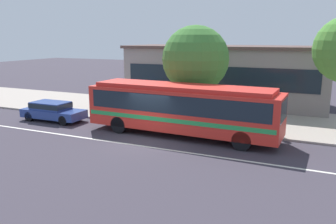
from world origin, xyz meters
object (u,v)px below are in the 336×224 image
(pedestrian_waiting_near_sign, at_px, (158,103))
(street_tree_near_stop, at_px, (195,59))
(transit_bus, at_px, (182,107))
(pedestrian_walking_along_curb, at_px, (277,119))
(bus_stop_sign, at_px, (264,107))
(sedan_behind_bus, at_px, (52,110))
(pedestrian_standing_by_tree, at_px, (168,107))

(pedestrian_waiting_near_sign, bearing_deg, street_tree_near_stop, -2.43)
(transit_bus, relative_size, pedestrian_waiting_near_sign, 6.82)
(transit_bus, xyz_separation_m, pedestrian_walking_along_curb, (5.02, 1.95, -0.64))
(bus_stop_sign, relative_size, street_tree_near_stop, 0.40)
(pedestrian_waiting_near_sign, height_order, street_tree_near_stop, street_tree_near_stop)
(pedestrian_walking_along_curb, bearing_deg, transit_bus, -158.75)
(transit_bus, relative_size, bus_stop_sign, 4.47)
(sedan_behind_bus, bearing_deg, pedestrian_standing_by_tree, 18.09)
(pedestrian_walking_along_curb, distance_m, bus_stop_sign, 1.01)
(sedan_behind_bus, height_order, pedestrian_walking_along_curb, pedestrian_walking_along_curb)
(transit_bus, height_order, pedestrian_standing_by_tree, transit_bus)
(pedestrian_standing_by_tree, distance_m, street_tree_near_stop, 3.58)
(bus_stop_sign, bearing_deg, pedestrian_waiting_near_sign, 167.43)
(sedan_behind_bus, height_order, pedestrian_waiting_near_sign, pedestrian_waiting_near_sign)
(street_tree_near_stop, bearing_deg, sedan_behind_bus, -158.44)
(sedan_behind_bus, xyz_separation_m, pedestrian_standing_by_tree, (7.53, 2.46, 0.36))
(sedan_behind_bus, bearing_deg, pedestrian_waiting_near_sign, 30.51)
(street_tree_near_stop, bearing_deg, transit_bus, -82.65)
(transit_bus, height_order, pedestrian_waiting_near_sign, transit_bus)
(bus_stop_sign, distance_m, street_tree_near_stop, 5.52)
(pedestrian_waiting_near_sign, height_order, bus_stop_sign, bus_stop_sign)
(pedestrian_waiting_near_sign, relative_size, bus_stop_sign, 0.66)
(pedestrian_waiting_near_sign, distance_m, pedestrian_walking_along_curb, 8.35)
(pedestrian_waiting_near_sign, bearing_deg, bus_stop_sign, -12.57)
(sedan_behind_bus, xyz_separation_m, pedestrian_waiting_near_sign, (6.21, 3.66, 0.35))
(transit_bus, relative_size, street_tree_near_stop, 1.80)
(pedestrian_waiting_near_sign, distance_m, bus_stop_sign, 7.66)
(transit_bus, xyz_separation_m, pedestrian_waiting_near_sign, (-3.19, 3.47, -0.64))
(pedestrian_walking_along_curb, height_order, street_tree_near_stop, street_tree_near_stop)
(bus_stop_sign, bearing_deg, street_tree_near_stop, 161.78)
(pedestrian_waiting_near_sign, distance_m, street_tree_near_stop, 4.15)
(transit_bus, height_order, sedan_behind_bus, transit_bus)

